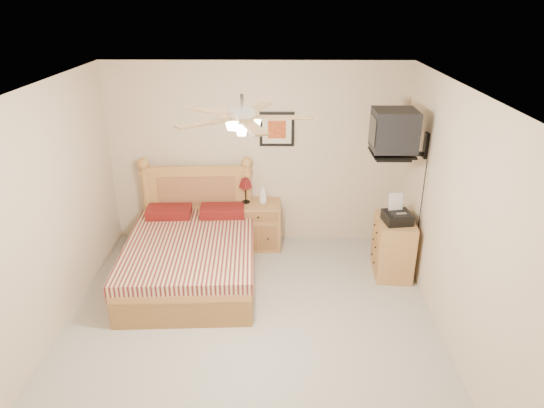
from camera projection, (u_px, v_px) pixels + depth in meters
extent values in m
plane|color=#A29D93|center=(249.00, 338.00, 5.00)|extent=(4.50, 4.50, 0.00)
cube|color=white|center=(244.00, 95.00, 4.00)|extent=(4.00, 4.50, 0.04)
cube|color=beige|center=(257.00, 155.00, 6.56)|extent=(4.00, 0.04, 2.50)
cube|color=beige|center=(33.00, 229.00, 4.53)|extent=(0.04, 4.50, 2.50)
cube|color=beige|center=(462.00, 231.00, 4.48)|extent=(0.04, 4.50, 2.50)
cube|color=#A76B3A|center=(259.00, 225.00, 6.71)|extent=(0.61, 0.46, 0.65)
imported|color=white|center=(263.00, 194.00, 6.55)|extent=(0.12, 0.12, 0.26)
cube|color=black|center=(277.00, 129.00, 6.39)|extent=(0.46, 0.04, 0.46)
cube|color=#A96E3F|center=(393.00, 247.00, 6.03)|extent=(0.47, 0.65, 0.74)
imported|color=beige|center=(392.00, 211.00, 6.08)|extent=(0.23, 0.30, 0.03)
imported|color=gray|center=(391.00, 209.00, 6.08)|extent=(0.25, 0.31, 0.02)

